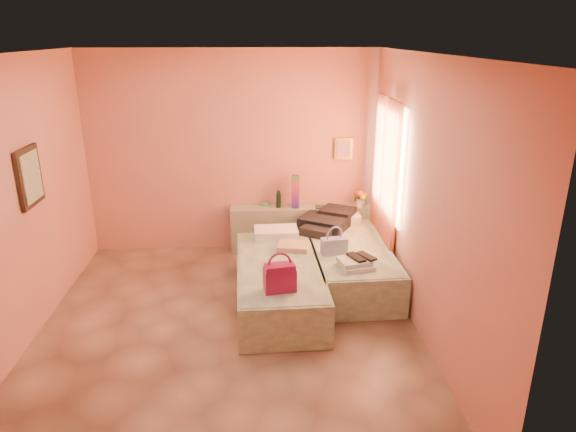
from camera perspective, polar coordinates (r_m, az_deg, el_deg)
name	(u,v)px	position (r m, az deg, el deg)	size (l,w,h in m)	color
ground	(229,328)	(5.64, -6.61, -12.31)	(4.50, 4.50, 0.00)	tan
room_walls	(244,152)	(5.48, -4.90, 7.08)	(4.02, 4.51, 2.81)	tan
headboard_ledge	(302,228)	(7.40, 1.62, -1.32)	(2.05, 0.30, 0.65)	gray
bed_left	(279,283)	(5.97, -1.02, -7.48)	(0.90, 2.00, 0.50)	beige
bed_right	(348,262)	(6.53, 6.72, -5.13)	(0.90, 2.00, 0.50)	beige
water_bottle	(279,199)	(7.22, -1.05, 1.86)	(0.07, 0.07, 0.24)	#153B21
rainbow_box	(295,192)	(7.18, 0.83, 2.73)	(0.10, 0.10, 0.47)	#951248
small_dish	(266,205)	(7.33, -2.41, 1.28)	(0.13, 0.13, 0.03)	#52966C
green_book	(322,207)	(7.24, 3.75, 1.01)	(0.16, 0.12, 0.03)	#284A31
flower_vase	(361,197)	(7.31, 8.09, 2.08)	(0.22, 0.22, 0.28)	silver
magenta_handbag	(280,277)	(5.22, -0.93, -6.80)	(0.32, 0.18, 0.30)	#951248
khaki_garment	(293,246)	(6.24, 0.55, -3.40)	(0.36, 0.29, 0.06)	tan
clothes_pile	(328,221)	(6.89, 4.47, -0.56)	(0.65, 0.65, 0.20)	black
blue_handbag	(334,246)	(6.10, 5.15, -3.34)	(0.30, 0.13, 0.20)	#3D4D93
towel_stack	(356,264)	(5.79, 7.61, -5.28)	(0.35, 0.30, 0.10)	silver
sandal_pair	(361,257)	(5.81, 8.15, -4.55)	(0.20, 0.26, 0.03)	black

